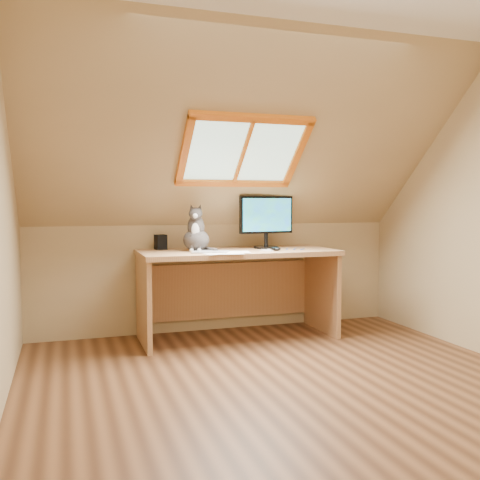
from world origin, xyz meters
name	(u,v)px	position (x,y,z in m)	size (l,w,h in m)	color
ground	(294,389)	(0.00, 0.00, 0.00)	(3.50, 3.50, 0.00)	brown
room_shell	(302,166)	(0.00, -0.09, 1.43)	(3.52, 3.52, 2.41)	tan
desk	(235,275)	(0.06, 1.45, 0.55)	(1.73, 0.75, 0.79)	tan
monitor	(266,218)	(0.36, 1.44, 1.06)	(0.52, 0.22, 0.48)	black
cat	(196,234)	(-0.31, 1.39, 0.93)	(0.29, 0.32, 0.41)	#484240
desk_speaker	(161,242)	(-0.58, 1.63, 0.85)	(0.09, 0.09, 0.13)	black
graphics_tablet	(211,252)	(-0.23, 1.20, 0.79)	(0.29, 0.21, 0.01)	#B2B2B7
mouse	(275,249)	(0.35, 1.20, 0.80)	(0.06, 0.11, 0.03)	black
papers	(231,253)	(-0.08, 1.12, 0.79)	(0.35, 0.30, 0.01)	white
cables	(282,249)	(0.44, 1.26, 0.79)	(0.51, 0.26, 0.01)	silver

